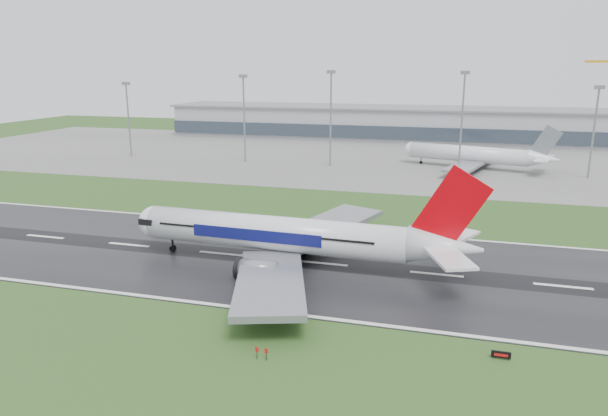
% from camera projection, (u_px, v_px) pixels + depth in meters
% --- Properties ---
extents(ground, '(520.00, 520.00, 0.00)m').
position_uv_depth(ground, '(323.00, 264.00, 99.55)').
color(ground, '#26481A').
rests_on(ground, ground).
extents(runway, '(400.00, 45.00, 0.10)m').
position_uv_depth(runway, '(323.00, 264.00, 99.54)').
color(runway, black).
rests_on(runway, ground).
extents(apron, '(400.00, 130.00, 0.08)m').
position_uv_depth(apron, '(399.00, 158.00, 216.14)').
color(apron, slate).
rests_on(apron, ground).
extents(terminal, '(240.00, 36.00, 15.00)m').
position_uv_depth(terminal, '(413.00, 124.00, 270.26)').
color(terminal, gray).
rests_on(terminal, ground).
extents(main_airliner, '(65.39, 62.48, 18.70)m').
position_uv_depth(main_airliner, '(296.00, 214.00, 96.49)').
color(main_airliner, silver).
rests_on(main_airliner, runway).
extents(parked_airliner, '(65.46, 62.87, 15.82)m').
position_uv_depth(parked_airliner, '(475.00, 146.00, 191.75)').
color(parked_airliner, silver).
rests_on(parked_airliner, apron).
extents(runway_sign, '(2.30, 0.77, 1.04)m').
position_uv_depth(runway_sign, '(501.00, 355.00, 66.87)').
color(runway_sign, black).
rests_on(runway_sign, ground).
extents(floodmast_0, '(0.64, 0.64, 27.91)m').
position_uv_depth(floodmast_0, '(129.00, 121.00, 216.48)').
color(floodmast_0, gray).
rests_on(floodmast_0, ground).
extents(floodmast_1, '(0.64, 0.64, 30.88)m').
position_uv_depth(floodmast_1, '(244.00, 121.00, 203.34)').
color(floodmast_1, gray).
rests_on(floodmast_1, ground).
extents(floodmast_2, '(0.64, 0.64, 32.46)m').
position_uv_depth(floodmast_2, '(331.00, 121.00, 194.55)').
color(floodmast_2, gray).
rests_on(floodmast_2, ground).
extents(floodmast_3, '(0.64, 0.64, 32.30)m').
position_uv_depth(floodmast_3, '(462.00, 124.00, 182.87)').
color(floodmast_3, gray).
rests_on(floodmast_3, ground).
extents(floodmast_4, '(0.64, 0.64, 27.99)m').
position_uv_depth(floodmast_4, '(593.00, 135.00, 172.90)').
color(floodmast_4, gray).
rests_on(floodmast_4, ground).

